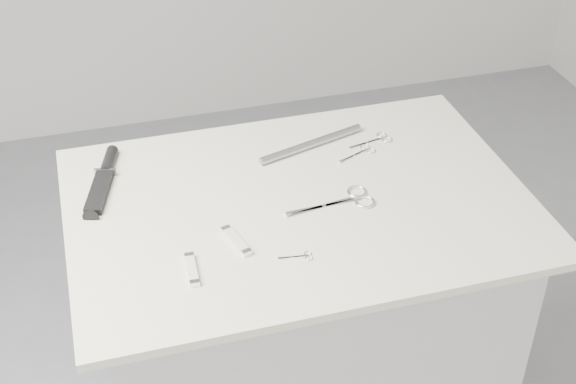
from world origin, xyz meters
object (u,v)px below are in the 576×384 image
object	(u,v)px
metal_rail	(311,144)
pocket_knife_a	(236,241)
plinth	(298,350)
large_shears	(348,200)
embroidery_scissors_b	(376,140)
sheathed_knife	(104,177)
pocket_knife_b	(192,269)
tiny_scissors	(300,257)
embroidery_scissors_a	(361,152)

from	to	relation	value
metal_rail	pocket_knife_a	bearing A→B (deg)	-129.97
plinth	metal_rail	size ratio (longest dim) A/B	3.18
large_shears	embroidery_scissors_b	xyz separation A→B (m)	(0.15, 0.22, -0.00)
plinth	metal_rail	world-z (taller)	metal_rail
sheathed_knife	pocket_knife_b	bearing A→B (deg)	-143.54
pocket_knife_b	tiny_scissors	bearing A→B (deg)	-91.39
embroidery_scissors_b	tiny_scissors	bearing A→B (deg)	-142.17
plinth	embroidery_scissors_b	world-z (taller)	embroidery_scissors_b
tiny_scissors	pocket_knife_a	world-z (taller)	pocket_knife_a
plinth	tiny_scissors	xyz separation A→B (m)	(-0.05, -0.18, 0.47)
large_shears	pocket_knife_b	size ratio (longest dim) A/B	2.12
metal_rail	embroidery_scissors_a	bearing A→B (deg)	-27.30
tiny_scissors	sheathed_knife	distance (m)	0.51
embroidery_scissors_a	pocket_knife_a	bearing A→B (deg)	-168.53
pocket_knife_b	metal_rail	xyz separation A→B (m)	(0.36, 0.36, 0.00)
large_shears	tiny_scissors	size ratio (longest dim) A/B	2.85
plinth	large_shears	world-z (taller)	large_shears
embroidery_scissors_b	pocket_knife_b	size ratio (longest dim) A/B	1.24
embroidery_scissors_a	metal_rail	world-z (taller)	metal_rail
large_shears	metal_rail	world-z (taller)	metal_rail
embroidery_scissors_b	sheathed_knife	distance (m)	0.65
embroidery_scissors_b	tiny_scissors	size ratio (longest dim) A/B	1.66
large_shears	plinth	bearing A→B (deg)	157.12
embroidery_scissors_b	plinth	bearing A→B (deg)	-156.33
pocket_knife_b	embroidery_scissors_a	bearing A→B (deg)	-53.38
sheathed_knife	pocket_knife_a	distance (m)	0.38
embroidery_scissors_a	pocket_knife_b	xyz separation A→B (m)	(-0.46, -0.31, 0.00)
sheathed_knife	pocket_knife_b	size ratio (longest dim) A/B	2.64
tiny_scissors	large_shears	bearing A→B (deg)	52.27
embroidery_scissors_a	pocket_knife_a	size ratio (longest dim) A/B	1.01
plinth	metal_rail	xyz separation A→B (m)	(0.09, 0.20, 0.48)
tiny_scissors	sheathed_knife	bearing A→B (deg)	140.54
embroidery_scissors_a	tiny_scissors	bearing A→B (deg)	-150.31
embroidery_scissors_b	tiny_scissors	xyz separation A→B (m)	(-0.30, -0.37, -0.00)
sheathed_knife	metal_rail	xyz separation A→B (m)	(0.49, 0.00, 0.00)
embroidery_scissors_b	sheathed_knife	size ratio (longest dim) A/B	0.47
tiny_scissors	metal_rail	size ratio (longest dim) A/B	0.25
plinth	embroidery_scissors_a	distance (m)	0.53
plinth	pocket_knife_b	world-z (taller)	pocket_knife_b
plinth	pocket_knife_b	size ratio (longest dim) A/B	9.63
tiny_scissors	sheathed_knife	xyz separation A→B (m)	(-0.35, 0.38, 0.01)
pocket_knife_a	tiny_scissors	bearing A→B (deg)	-140.49
embroidery_scissors_b	tiny_scissors	world-z (taller)	same
plinth	embroidery_scissors_a	xyz separation A→B (m)	(0.20, 0.14, 0.47)
embroidery_scissors_b	embroidery_scissors_a	bearing A→B (deg)	-155.46
plinth	large_shears	xyz separation A→B (m)	(0.10, -0.03, 0.47)
tiny_scissors	pocket_knife_b	bearing A→B (deg)	-176.61
sheathed_knife	large_shears	bearing A→B (deg)	-98.18
plinth	pocket_knife_a	size ratio (longest dim) A/B	8.93
embroidery_scissors_a	embroidery_scissors_b	world-z (taller)	same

